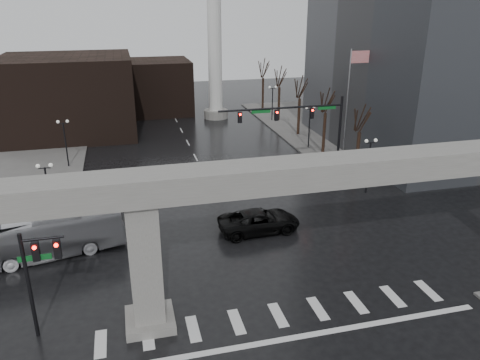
# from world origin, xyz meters

# --- Properties ---
(ground) EXTENTS (160.00, 160.00, 0.00)m
(ground) POSITION_xyz_m (0.00, 0.00, 0.00)
(ground) COLOR black
(ground) RESTS_ON ground
(sidewalk_ne) EXTENTS (28.00, 36.00, 0.15)m
(sidewalk_ne) POSITION_xyz_m (26.00, 36.00, 0.07)
(sidewalk_ne) COLOR slate
(sidewalk_ne) RESTS_ON ground
(elevated_guideway) EXTENTS (48.00, 2.60, 8.70)m
(elevated_guideway) POSITION_xyz_m (1.26, 0.00, 6.88)
(elevated_guideway) COLOR gray
(elevated_guideway) RESTS_ON ground
(building_far_left) EXTENTS (16.00, 14.00, 10.00)m
(building_far_left) POSITION_xyz_m (-14.00, 42.00, 5.00)
(building_far_left) COLOR black
(building_far_left) RESTS_ON ground
(building_far_mid) EXTENTS (10.00, 10.00, 8.00)m
(building_far_mid) POSITION_xyz_m (-2.00, 52.00, 4.00)
(building_far_mid) COLOR black
(building_far_mid) RESTS_ON ground
(smokestack) EXTENTS (3.60, 3.60, 30.00)m
(smokestack) POSITION_xyz_m (6.00, 46.00, 13.35)
(smokestack) COLOR silver
(smokestack) RESTS_ON ground
(signal_mast_arm) EXTENTS (12.12, 0.43, 8.00)m
(signal_mast_arm) POSITION_xyz_m (8.99, 18.80, 5.83)
(signal_mast_arm) COLOR black
(signal_mast_arm) RESTS_ON ground
(signal_left_pole) EXTENTS (2.30, 0.30, 6.00)m
(signal_left_pole) POSITION_xyz_m (-12.25, 0.50, 4.07)
(signal_left_pole) COLOR black
(signal_left_pole) RESTS_ON ground
(flagpole_assembly) EXTENTS (2.06, 0.12, 12.00)m
(flagpole_assembly) POSITION_xyz_m (15.29, 22.00, 7.53)
(flagpole_assembly) COLOR silver
(flagpole_assembly) RESTS_ON ground
(lamp_right_0) EXTENTS (1.22, 0.32, 5.11)m
(lamp_right_0) POSITION_xyz_m (13.50, 14.00, 3.47)
(lamp_right_0) COLOR black
(lamp_right_0) RESTS_ON ground
(lamp_right_1) EXTENTS (1.22, 0.32, 5.11)m
(lamp_right_1) POSITION_xyz_m (13.50, 28.00, 3.47)
(lamp_right_1) COLOR black
(lamp_right_1) RESTS_ON ground
(lamp_right_2) EXTENTS (1.22, 0.32, 5.11)m
(lamp_right_2) POSITION_xyz_m (13.50, 42.00, 3.47)
(lamp_right_2) COLOR black
(lamp_right_2) RESTS_ON ground
(lamp_left_0) EXTENTS (1.22, 0.32, 5.11)m
(lamp_left_0) POSITION_xyz_m (-13.50, 14.00, 3.47)
(lamp_left_0) COLOR black
(lamp_left_0) RESTS_ON ground
(lamp_left_1) EXTENTS (1.22, 0.32, 5.11)m
(lamp_left_1) POSITION_xyz_m (-13.50, 28.00, 3.47)
(lamp_left_1) COLOR black
(lamp_left_1) RESTS_ON ground
(lamp_left_2) EXTENTS (1.22, 0.32, 5.11)m
(lamp_left_2) POSITION_xyz_m (-13.50, 42.00, 3.47)
(lamp_left_2) COLOR black
(lamp_left_2) RESTS_ON ground
(tree_right_0) EXTENTS (1.09, 1.58, 7.50)m
(tree_right_0) POSITION_xyz_m (14.53, 18.02, 2.79)
(tree_right_0) COLOR black
(tree_right_0) RESTS_ON ground
(tree_right_1) EXTENTS (1.09, 1.61, 7.67)m
(tree_right_1) POSITION_xyz_m (14.53, 26.02, 2.85)
(tree_right_1) COLOR black
(tree_right_1) RESTS_ON ground
(tree_right_2) EXTENTS (1.10, 1.63, 7.85)m
(tree_right_2) POSITION_xyz_m (14.53, 34.02, 2.91)
(tree_right_2) COLOR black
(tree_right_2) RESTS_ON ground
(tree_right_3) EXTENTS (1.11, 1.66, 8.02)m
(tree_right_3) POSITION_xyz_m (14.53, 42.02, 2.98)
(tree_right_3) COLOR black
(tree_right_3) RESTS_ON ground
(tree_right_4) EXTENTS (1.12, 1.69, 8.19)m
(tree_right_4) POSITION_xyz_m (14.53, 50.02, 3.04)
(tree_right_4) COLOR black
(tree_right_4) RESTS_ON ground
(pickup_truck) EXTENTS (6.30, 3.13, 1.72)m
(pickup_truck) POSITION_xyz_m (1.85, 9.04, 0.86)
(pickup_truck) COLOR black
(pickup_truck) RESTS_ON ground
(city_bus) EXTENTS (11.21, 4.71, 3.04)m
(city_bus) POSITION_xyz_m (-13.51, 9.05, 1.52)
(city_bus) COLOR #B1B0B5
(city_bus) RESTS_ON ground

